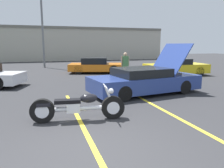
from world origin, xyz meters
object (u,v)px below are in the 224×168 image
object	(u,v)px
light_pole	(43,14)
parked_car_mid_row	(96,66)
show_car_hood_open	(145,80)
motorcycle	(78,107)
parked_car_right_row	(175,67)
spectator_by_show_car	(125,64)

from	to	relation	value
light_pole	parked_car_mid_row	distance (m)	7.60
show_car_hood_open	parked_car_mid_row	size ratio (longest dim) A/B	1.11
motorcycle	show_car_hood_open	xyz separation A→B (m)	(3.31, 2.59, 0.17)
parked_car_right_row	spectator_by_show_car	world-z (taller)	spectator_by_show_car
light_pole	spectator_by_show_car	xyz separation A→B (m)	(4.47, -8.94, -3.82)
show_car_hood_open	spectator_by_show_car	bearing A→B (deg)	74.03
light_pole	spectator_by_show_car	distance (m)	10.70
parked_car_mid_row	motorcycle	bearing A→B (deg)	-89.22
show_car_hood_open	parked_car_mid_row	distance (m)	7.56
motorcycle	light_pole	bearing A→B (deg)	99.79
parked_car_right_row	parked_car_mid_row	world-z (taller)	parked_car_right_row
light_pole	spectator_by_show_car	bearing A→B (deg)	-63.42
parked_car_right_row	motorcycle	bearing A→B (deg)	-134.01
motorcycle	parked_car_right_row	xyz separation A→B (m)	(7.88, 7.14, 0.17)
show_car_hood_open	parked_car_right_row	xyz separation A→B (m)	(4.57, 4.55, -0.00)
show_car_hood_open	parked_car_mid_row	world-z (taller)	show_car_hood_open
parked_car_right_row	spectator_by_show_car	distance (m)	4.11
parked_car_right_row	light_pole	bearing A→B (deg)	139.92
motorcycle	show_car_hood_open	size ratio (longest dim) A/B	0.52
parked_car_mid_row	show_car_hood_open	bearing A→B (deg)	-70.34
light_pole	motorcycle	size ratio (longest dim) A/B	3.40
parked_car_right_row	parked_car_mid_row	distance (m)	5.74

